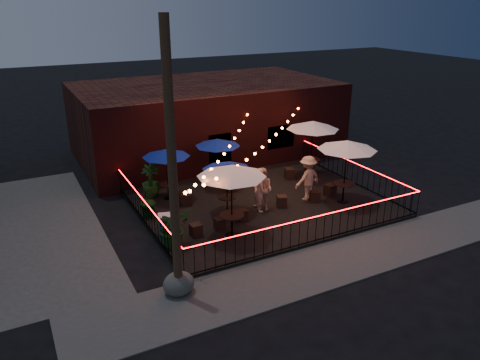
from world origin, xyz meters
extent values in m
plane|color=black|center=(0.00, 0.00, 0.00)|extent=(110.00, 110.00, 0.00)
cube|color=black|center=(0.00, 2.00, 0.07)|extent=(10.00, 8.00, 0.15)
cube|color=#464441|center=(0.00, -3.25, 0.03)|extent=(18.00, 2.50, 0.05)
cube|color=#350F0E|center=(1.00, 10.00, 2.00)|extent=(14.00, 8.00, 4.00)
cube|color=black|center=(0.00, 6.12, 1.10)|extent=(1.20, 0.24, 2.20)
cube|color=black|center=(3.50, 6.12, 1.60)|extent=(1.60, 0.24, 1.20)
cylinder|color=#322414|center=(-5.40, -2.60, 4.00)|extent=(0.26, 0.26, 8.00)
cube|color=black|center=(0.00, -2.00, 0.23)|extent=(10.00, 0.04, 0.04)
cube|color=black|center=(0.00, -2.00, 1.15)|extent=(10.00, 0.04, 0.04)
cube|color=#FF080E|center=(0.00, -2.00, 1.18)|extent=(10.00, 0.03, 0.02)
cube|color=black|center=(-5.00, 2.00, 0.23)|extent=(0.04, 8.00, 0.04)
cube|color=black|center=(-5.00, 2.00, 1.15)|extent=(0.04, 8.00, 0.04)
cube|color=#FF080E|center=(-5.00, 2.00, 1.18)|extent=(0.03, 8.00, 0.02)
cube|color=black|center=(5.00, 2.00, 0.23)|extent=(0.04, 8.00, 0.04)
cube|color=black|center=(5.00, 2.00, 1.15)|extent=(0.04, 8.00, 0.04)
cube|color=#FF080E|center=(5.00, 2.00, 1.18)|extent=(0.03, 8.00, 0.02)
cylinder|color=black|center=(-2.42, -0.16, 0.17)|extent=(0.50, 0.50, 0.03)
cylinder|color=black|center=(-2.42, -0.16, 0.57)|extent=(0.07, 0.07, 0.81)
cylinder|color=black|center=(-2.42, -0.16, 0.98)|extent=(0.90, 0.90, 0.05)
cylinder|color=black|center=(-2.42, -0.16, 1.50)|extent=(0.05, 0.05, 2.70)
cone|color=white|center=(-2.42, -0.16, 2.68)|extent=(3.06, 3.06, 0.39)
cylinder|color=black|center=(-3.34, 4.22, 0.16)|extent=(0.41, 0.41, 0.03)
cylinder|color=black|center=(-3.34, 4.22, 0.49)|extent=(0.06, 0.06, 0.67)
cylinder|color=black|center=(-3.34, 4.22, 0.84)|extent=(0.74, 0.74, 0.04)
cylinder|color=black|center=(-3.34, 4.22, 1.26)|extent=(0.04, 0.04, 2.23)
cone|color=navy|center=(-3.34, 4.22, 2.24)|extent=(2.61, 2.61, 0.32)
cylinder|color=black|center=(-1.70, 1.74, 0.16)|extent=(0.40, 0.40, 0.03)
cylinder|color=black|center=(-1.70, 1.74, 0.48)|extent=(0.05, 0.05, 0.65)
cylinder|color=black|center=(-1.70, 1.74, 0.82)|extent=(0.72, 0.72, 0.04)
cylinder|color=black|center=(-1.70, 1.74, 1.23)|extent=(0.04, 0.04, 2.16)
cone|color=navy|center=(-1.70, 1.74, 2.18)|extent=(2.32, 2.32, 0.32)
cylinder|color=black|center=(-0.78, 4.58, 0.16)|extent=(0.41, 0.41, 0.03)
cylinder|color=black|center=(-0.78, 4.58, 0.50)|extent=(0.06, 0.06, 0.68)
cylinder|color=black|center=(-0.78, 4.58, 0.84)|extent=(0.75, 0.75, 0.04)
cylinder|color=black|center=(-0.78, 4.58, 1.28)|extent=(0.04, 0.04, 2.25)
cone|color=navy|center=(-0.78, 4.58, 2.26)|extent=(2.50, 2.50, 0.33)
cylinder|color=black|center=(3.22, 0.46, 0.17)|extent=(0.50, 0.50, 0.03)
cylinder|color=black|center=(3.22, 0.46, 0.57)|extent=(0.07, 0.07, 0.81)
cylinder|color=black|center=(3.22, 0.46, 0.98)|extent=(0.90, 0.90, 0.05)
cylinder|color=black|center=(3.22, 0.46, 1.50)|extent=(0.05, 0.05, 2.71)
cone|color=white|center=(3.22, 0.46, 2.69)|extent=(2.79, 2.79, 0.39)
cylinder|color=black|center=(3.80, 3.69, 0.17)|extent=(0.50, 0.50, 0.03)
cylinder|color=black|center=(3.80, 3.69, 0.57)|extent=(0.07, 0.07, 0.82)
cylinder|color=black|center=(3.80, 3.69, 1.00)|extent=(0.92, 0.92, 0.05)
cylinder|color=black|center=(3.80, 3.69, 1.52)|extent=(0.05, 0.05, 2.75)
cone|color=white|center=(3.80, 3.69, 2.73)|extent=(3.16, 3.16, 0.40)
cube|color=black|center=(-3.61, 0.43, 0.39)|extent=(0.41, 0.41, 0.47)
cube|color=black|center=(-2.59, 0.53, 0.37)|extent=(0.38, 0.38, 0.44)
cube|color=black|center=(-4.50, 3.35, 0.36)|extent=(0.44, 0.44, 0.43)
cube|color=black|center=(-2.90, 3.24, 0.39)|extent=(0.52, 0.52, 0.49)
cube|color=black|center=(-1.49, 0.82, 0.37)|extent=(0.38, 0.38, 0.44)
cube|color=black|center=(0.59, 1.21, 0.39)|extent=(0.53, 0.53, 0.48)
cube|color=black|center=(-0.55, 3.68, 0.37)|extent=(0.40, 0.40, 0.43)
cube|color=black|center=(0.86, 3.87, 0.38)|extent=(0.46, 0.46, 0.46)
cube|color=black|center=(2.17, 1.05, 0.38)|extent=(0.48, 0.48, 0.46)
cube|color=black|center=(3.14, 1.25, 0.40)|extent=(0.48, 0.48, 0.50)
cube|color=black|center=(2.69, 3.84, 0.41)|extent=(0.55, 0.55, 0.52)
cube|color=black|center=(3.91, 3.91, 0.39)|extent=(0.45, 0.45, 0.47)
imported|color=beige|center=(-0.43, 1.30, 1.07)|extent=(0.62, 0.77, 1.85)
imported|color=tan|center=(-0.27, 1.35, 1.04)|extent=(0.97, 1.07, 1.78)
imported|color=#D7B58A|center=(1.97, 1.37, 1.13)|extent=(1.37, 0.92, 1.97)
imported|color=#10350F|center=(-4.60, 0.13, 0.84)|extent=(1.57, 1.48, 1.38)
imported|color=#183F10|center=(-4.60, 2.79, 0.85)|extent=(0.88, 0.77, 1.39)
imported|color=#113512|center=(-3.92, 4.85, 0.87)|extent=(1.06, 1.06, 1.44)
cube|color=#0C29AE|center=(-4.50, 1.04, 0.53)|extent=(0.65, 0.53, 0.76)
cube|color=silver|center=(-4.50, 1.04, 0.93)|extent=(0.70, 0.58, 0.05)
ellipsoid|color=#484843|center=(-5.37, -2.53, 0.36)|extent=(1.14, 1.06, 0.72)
camera|label=1|loc=(-9.21, -13.94, 8.27)|focal=35.00mm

